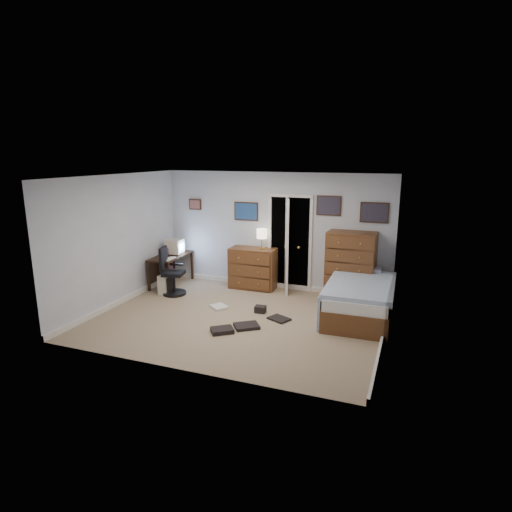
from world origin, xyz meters
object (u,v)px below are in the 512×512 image
Objects in this scene: low_dresser at (253,268)px; tall_dresser at (351,266)px; computer_desk at (168,262)px; office_chair at (171,276)px; bed at (360,297)px.

tall_dresser reaches higher than low_dresser.
computer_desk is 0.74m from office_chair.
low_dresser is 2.54m from bed.
low_dresser is 0.72× the size of tall_dresser.
tall_dresser is at bearing 2.22° from office_chair.
office_chair is at bearing -146.51° from low_dresser.
computer_desk is 1.20× the size of office_chair.
computer_desk is at bearing -171.71° from tall_dresser.
bed is (4.26, -0.38, -0.19)m from computer_desk.
office_chair is at bearing -178.57° from bed.
low_dresser reaches higher than computer_desk.
bed is at bearing -10.75° from office_chair.
office_chair is (0.44, -0.58, -0.14)m from computer_desk.
bed is (3.83, 0.19, -0.05)m from office_chair.
low_dresser is (1.43, 1.02, 0.06)m from office_chair.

